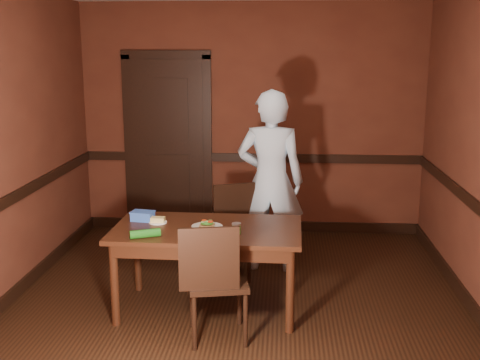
# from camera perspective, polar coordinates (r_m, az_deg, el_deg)

# --- Properties ---
(floor) EXTENTS (4.00, 4.50, 0.01)m
(floor) POSITION_cam_1_polar(r_m,az_deg,el_deg) (5.29, -0.28, -12.02)
(floor) COLOR black
(floor) RESTS_ON ground
(wall_back) EXTENTS (4.00, 0.02, 2.70)m
(wall_back) POSITION_cam_1_polar(r_m,az_deg,el_deg) (7.10, 1.13, 5.72)
(wall_back) COLOR #56271A
(wall_back) RESTS_ON ground
(wall_front) EXTENTS (4.00, 0.02, 2.70)m
(wall_front) POSITION_cam_1_polar(r_m,az_deg,el_deg) (2.70, -4.05, -5.85)
(wall_front) COLOR #56271A
(wall_front) RESTS_ON ground
(dado_back) EXTENTS (4.00, 0.03, 0.10)m
(dado_back) POSITION_cam_1_polar(r_m,az_deg,el_deg) (7.15, 1.11, 2.13)
(dado_back) COLOR black
(dado_back) RESTS_ON ground
(dado_left) EXTENTS (0.03, 4.50, 0.10)m
(dado_left) POSITION_cam_1_polar(r_m,az_deg,el_deg) (5.50, -21.41, -1.99)
(dado_left) COLOR black
(dado_left) RESTS_ON ground
(baseboard_back) EXTENTS (4.00, 0.03, 0.12)m
(baseboard_back) POSITION_cam_1_polar(r_m,az_deg,el_deg) (7.35, 1.08, -4.32)
(baseboard_back) COLOR black
(baseboard_back) RESTS_ON ground
(baseboard_left) EXTENTS (0.03, 4.50, 0.12)m
(baseboard_left) POSITION_cam_1_polar(r_m,az_deg,el_deg) (5.75, -20.73, -10.12)
(baseboard_left) COLOR black
(baseboard_left) RESTS_ON ground
(baseboard_right) EXTENTS (0.03, 4.50, 0.12)m
(baseboard_right) POSITION_cam_1_polar(r_m,az_deg,el_deg) (5.49, 21.29, -11.29)
(baseboard_right) COLOR black
(baseboard_right) RESTS_ON ground
(door) EXTENTS (1.05, 0.07, 2.20)m
(door) POSITION_cam_1_polar(r_m,az_deg,el_deg) (7.22, -6.86, 3.69)
(door) COLOR black
(door) RESTS_ON ground
(dining_table) EXTENTS (1.57, 0.90, 0.73)m
(dining_table) POSITION_cam_1_polar(r_m,az_deg,el_deg) (5.13, -3.08, -8.40)
(dining_table) COLOR black
(dining_table) RESTS_ON floor
(chair_far) EXTENTS (0.55, 0.55, 0.90)m
(chair_far) POSITION_cam_1_polar(r_m,az_deg,el_deg) (5.76, -1.40, -5.11)
(chair_far) COLOR black
(chair_far) RESTS_ON floor
(chair_near) EXTENTS (0.52, 0.52, 0.94)m
(chair_near) POSITION_cam_1_polar(r_m,az_deg,el_deg) (4.63, -2.14, -9.40)
(chair_near) COLOR black
(chair_near) RESTS_ON floor
(person) EXTENTS (0.69, 0.48, 1.80)m
(person) POSITION_cam_1_polar(r_m,az_deg,el_deg) (5.91, 2.90, -0.13)
(person) COLOR silver
(person) RESTS_ON floor
(sandwich_plate) EXTENTS (0.26, 0.26, 0.06)m
(sandwich_plate) POSITION_cam_1_polar(r_m,az_deg,el_deg) (4.99, -3.15, -4.37)
(sandwich_plate) COLOR white
(sandwich_plate) RESTS_ON dining_table
(sauce_jar) EXTENTS (0.08, 0.08, 0.09)m
(sauce_jar) POSITION_cam_1_polar(r_m,az_deg,el_deg) (4.82, -0.34, -4.61)
(sauce_jar) COLOR #508E3B
(sauce_jar) RESTS_ON dining_table
(cheese_saucer) EXTENTS (0.15, 0.15, 0.05)m
(cheese_saucer) POSITION_cam_1_polar(r_m,az_deg,el_deg) (5.17, -7.80, -3.83)
(cheese_saucer) COLOR white
(cheese_saucer) RESTS_ON dining_table
(food_tub) EXTENTS (0.21, 0.16, 0.08)m
(food_tub) POSITION_cam_1_polar(r_m,az_deg,el_deg) (5.25, -9.21, -3.38)
(food_tub) COLOR blue
(food_tub) RESTS_ON dining_table
(wrapped_veg) EXTENTS (0.25, 0.16, 0.07)m
(wrapped_veg) POSITION_cam_1_polar(r_m,az_deg,el_deg) (4.79, -9.00, -5.04)
(wrapped_veg) COLOR #185514
(wrapped_veg) RESTS_ON dining_table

